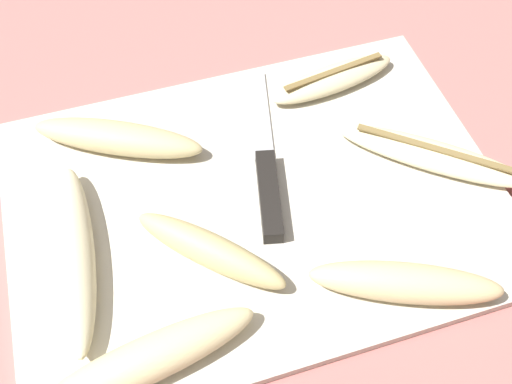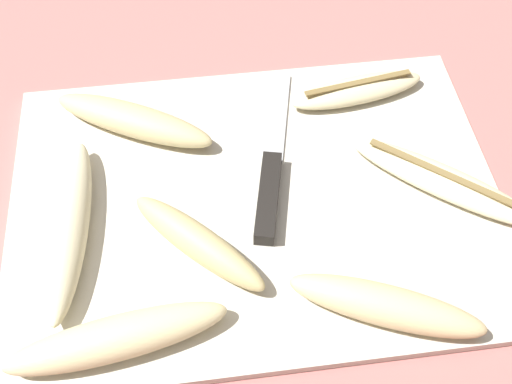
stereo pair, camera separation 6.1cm
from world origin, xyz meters
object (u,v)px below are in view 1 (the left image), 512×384
object	(u,v)px
banana_ripe_center	(405,283)
banana_pale_long	(432,155)
banana_spotted_left	(210,250)
banana_cream_curved	(333,79)
banana_soft_right	(149,359)
knife	(267,179)
banana_mellow_near	(118,138)
banana_bright_far	(74,255)

from	to	relation	value
banana_ripe_center	banana_pale_long	bearing A→B (deg)	54.11
banana_spotted_left	banana_ripe_center	world-z (taller)	same
banana_pale_long	banana_cream_curved	bearing A→B (deg)	113.34
banana_soft_right	banana_spotted_left	bearing A→B (deg)	48.51
banana_pale_long	banana_cream_curved	xyz separation A→B (m)	(-0.06, 0.14, 0.00)
knife	banana_ripe_center	size ratio (longest dim) A/B	1.31
banana_mellow_near	banana_cream_curved	bearing A→B (deg)	4.14
banana_bright_far	banana_spotted_left	bearing A→B (deg)	-15.01
banana_pale_long	banana_ripe_center	size ratio (longest dim) A/B	1.05
banana_spotted_left	banana_cream_curved	xyz separation A→B (m)	(0.20, 0.18, -0.01)
banana_pale_long	banana_soft_right	bearing A→B (deg)	-158.57
banana_pale_long	banana_bright_far	size ratio (longest dim) A/B	0.90
knife	banana_mellow_near	world-z (taller)	banana_mellow_near
banana_bright_far	banana_cream_curved	xyz separation A→B (m)	(0.32, 0.15, -0.01)
banana_ripe_center	banana_soft_right	world-z (taller)	same
knife	banana_pale_long	size ratio (longest dim) A/B	1.24
banana_bright_far	knife	bearing A→B (deg)	10.14
banana_ripe_center	banana_soft_right	xyz separation A→B (m)	(-0.24, -0.00, -0.00)
banana_pale_long	banana_soft_right	world-z (taller)	banana_soft_right
banana_soft_right	banana_cream_curved	size ratio (longest dim) A/B	1.22
banana_spotted_left	banana_soft_right	size ratio (longest dim) A/B	0.69
banana_spotted_left	banana_bright_far	world-z (taller)	same
banana_spotted_left	banana_pale_long	distance (m)	0.26
knife	banana_cream_curved	world-z (taller)	banana_cream_curved
banana_ripe_center	banana_cream_curved	distance (m)	0.27
knife	banana_bright_far	bearing A→B (deg)	-157.01
banana_spotted_left	knife	bearing A→B (deg)	41.16
banana_bright_far	banana_ripe_center	bearing A→B (deg)	-22.65
banana_mellow_near	banana_ripe_center	bearing A→B (deg)	-48.42
banana_mellow_near	banana_cream_curved	size ratio (longest dim) A/B	1.13
banana_pale_long	banana_ripe_center	distance (m)	0.16
banana_ripe_center	banana_cream_curved	size ratio (longest dim) A/B	1.09
banana_spotted_left	banana_cream_curved	bearing A→B (deg)	42.81
banana_pale_long	banana_ripe_center	bearing A→B (deg)	-125.89
knife	banana_cream_curved	size ratio (longest dim) A/B	1.43
banana_ripe_center	banana_soft_right	bearing A→B (deg)	-179.99
knife	banana_soft_right	distance (m)	0.22
banana_pale_long	banana_ripe_center	world-z (taller)	banana_ripe_center
banana_pale_long	banana_bright_far	world-z (taller)	banana_bright_far
knife	banana_spotted_left	bearing A→B (deg)	-125.99
banana_cream_curved	banana_pale_long	bearing A→B (deg)	-66.66
banana_pale_long	banana_bright_far	bearing A→B (deg)	-178.30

